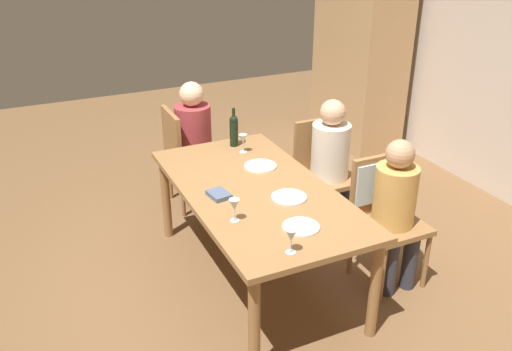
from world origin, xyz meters
The scene contains 18 objects.
ground_plane centered at (0.00, 0.00, 0.00)m, with size 10.00×10.00×0.00m, color brown.
armoire_cabinet centered at (-2.03, 2.23, 1.10)m, with size 1.18×0.62×2.18m.
dining_table centered at (0.00, 0.00, 0.67)m, with size 1.85×0.96×0.75m.
chair_far_left centered at (-0.50, 0.86, 0.53)m, with size 0.44×0.44×0.92m.
chair_far_right centered at (0.29, 0.86, 0.59)m, with size 0.46×0.44×0.92m.
chair_left_end centered at (-1.31, -0.09, 0.53)m, with size 0.44×0.44×0.92m.
person_woman_host centered at (-0.39, 0.86, 0.66)m, with size 0.36×0.31×1.14m.
person_man_bearded centered at (0.44, 0.86, 0.64)m, with size 0.34×0.30×1.11m.
person_man_guest centered at (-1.31, 0.03, 0.67)m, with size 0.32×0.37×1.16m.
wine_bottle_tall_green centered at (-0.77, 0.17, 0.88)m, with size 0.07×0.07×0.32m.
wine_glass_near_left centered at (0.34, -0.30, 0.85)m, with size 0.07×0.07×0.15m.
wine_glass_centre centered at (0.79, -0.16, 0.85)m, with size 0.07×0.07×0.15m.
wine_glass_near_right centered at (-0.62, 0.18, 0.85)m, with size 0.07×0.07×0.15m.
dinner_plate_host centered at (0.59, 0.02, 0.75)m, with size 0.23×0.23×0.01m, color white.
dinner_plate_guest_left centered at (0.22, 0.14, 0.75)m, with size 0.24×0.24×0.01m, color silver.
dinner_plate_guest_right centered at (-0.31, 0.18, 0.75)m, with size 0.24×0.24×0.01m, color white.
folded_napkin centered at (0.00, -0.27, 0.76)m, with size 0.16×0.12×0.03m, color #4C5B75.
handbag centered at (-1.31, 0.35, 0.11)m, with size 0.28×0.12×0.22m, color brown.
Camera 1 is at (3.04, -1.42, 2.46)m, focal length 38.54 mm.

